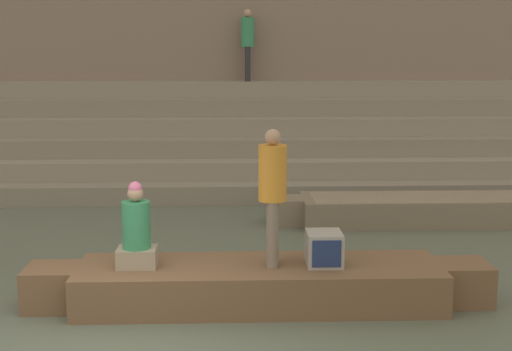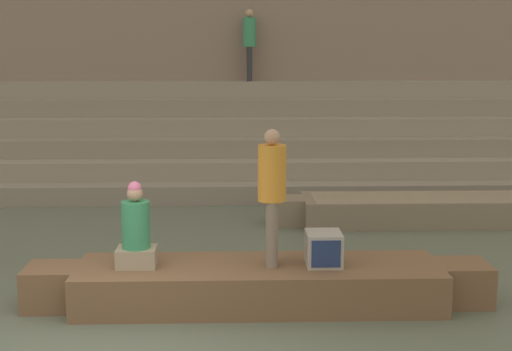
# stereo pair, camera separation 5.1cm
# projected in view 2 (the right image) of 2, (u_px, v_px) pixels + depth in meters

# --- Properties ---
(ghat_steps) EXTENTS (36.00, 3.53, 2.35)m
(ghat_steps) POSITION_uv_depth(u_px,v_px,m) (171.00, 149.00, 16.38)
(ghat_steps) COLOR gray
(ghat_steps) RESTS_ON ground
(back_wall) EXTENTS (34.20, 1.28, 8.05)m
(back_wall) POSITION_uv_depth(u_px,v_px,m) (175.00, 13.00, 17.67)
(back_wall) COLOR #7F6B5B
(back_wall) RESTS_ON ground
(rowboat_main) EXTENTS (5.71, 1.32, 0.51)m
(rowboat_main) POSITION_uv_depth(u_px,v_px,m) (259.00, 283.00, 8.78)
(rowboat_main) COLOR brown
(rowboat_main) RESTS_ON ground
(person_standing) EXTENTS (0.34, 0.34, 1.68)m
(person_standing) POSITION_uv_depth(u_px,v_px,m) (272.00, 188.00, 8.55)
(person_standing) COLOR #756656
(person_standing) RESTS_ON rowboat_main
(person_rowing) EXTENTS (0.48, 0.37, 1.05)m
(person_rowing) POSITION_uv_depth(u_px,v_px,m) (136.00, 233.00, 8.60)
(person_rowing) COLOR gray
(person_rowing) RESTS_ON rowboat_main
(tv_set) EXTENTS (0.43, 0.48, 0.41)m
(tv_set) POSITION_uv_depth(u_px,v_px,m) (324.00, 249.00, 8.70)
(tv_set) COLOR #9E998E
(tv_set) RESTS_ON rowboat_main
(moored_boat_shore) EXTENTS (5.92, 1.18, 0.48)m
(moored_boat_shore) POSITION_uv_depth(u_px,v_px,m) (430.00, 209.00, 12.92)
(moored_boat_shore) COLOR #756651
(moored_boat_shore) RESTS_ON ground
(person_on_steps) EXTENTS (0.31, 0.31, 1.69)m
(person_on_steps) POSITION_uv_depth(u_px,v_px,m) (249.00, 40.00, 16.97)
(person_on_steps) COLOR #28282D
(person_on_steps) RESTS_ON ghat_steps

